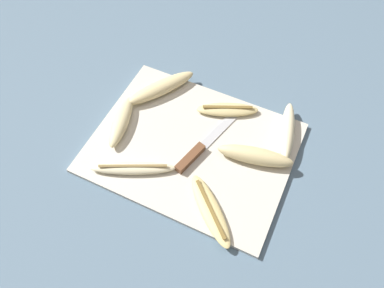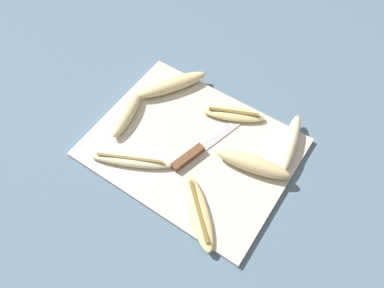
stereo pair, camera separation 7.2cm
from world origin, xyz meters
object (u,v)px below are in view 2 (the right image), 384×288
Objects in this scene: banana_mellow_near at (253,164)px; banana_pale_long at (290,143)px; knife at (195,153)px; banana_ripe_center at (171,85)px; banana_soft_right at (127,113)px; banana_golden_short at (198,212)px; banana_bright_far at (130,160)px; banana_spotted_left at (233,114)px.

banana_pale_long is at bearing 65.22° from banana_mellow_near.
banana_mellow_near reaches higher than knife.
banana_ripe_center reaches higher than banana_soft_right.
banana_golden_short is at bearing -108.36° from banana_pale_long.
banana_bright_far is at bearing 175.07° from banana_golden_short.
banana_pale_long is (0.39, 0.15, 0.00)m from banana_soft_right.
banana_spotted_left is (0.13, 0.25, -0.00)m from banana_bright_far.
banana_mellow_near is at bearing 75.88° from banana_golden_short.
knife is at bearing -140.92° from banana_pale_long.
banana_soft_right reaches higher than knife.
knife is at bearing -97.34° from banana_spotted_left.
banana_mellow_near is (0.25, 0.15, 0.01)m from banana_bright_far.
banana_pale_long is at bearing -1.10° from banana_spotted_left.
banana_soft_right is at bearing -163.72° from knife.
banana_soft_right is at bearing 132.82° from banana_bright_far.
banana_golden_short is 0.93× the size of banana_pale_long.
banana_golden_short is (0.09, -0.12, 0.00)m from knife.
banana_mellow_near is 0.15m from banana_spotted_left.
knife is at bearing 42.50° from banana_bright_far.
banana_soft_right reaches higher than banana_bright_far.
banana_bright_far is at bearing -139.55° from banana_pale_long.
banana_golden_short is (-0.04, -0.17, -0.01)m from banana_mellow_near.
banana_mellow_near is 0.34m from banana_soft_right.
banana_soft_right is at bearing -172.03° from banana_mellow_near.
banana_soft_right is 0.97× the size of banana_golden_short.
knife is 0.21m from banana_soft_right.
banana_ripe_center is at bearing 156.19° from knife.
banana_spotted_left is at bearing 34.11° from banana_soft_right.
banana_spotted_left reaches higher than knife.
banana_soft_right is at bearing 158.37° from banana_golden_short.
banana_soft_right reaches higher than banana_spotted_left.
banana_pale_long is (0.05, 0.10, -0.00)m from banana_mellow_near.
banana_bright_far is 0.29m from banana_mellow_near.
banana_mellow_near reaches higher than banana_bright_far.
banana_golden_short is at bearing -4.93° from banana_bright_far.
banana_ripe_center is at bearing 135.10° from banana_golden_short.
banana_spotted_left is (0.23, 0.15, -0.01)m from banana_soft_right.
banana_ripe_center is 1.18× the size of banana_spotted_left.
knife is 1.29× the size of banana_golden_short.
knife is 0.15m from banana_bright_far.
banana_mellow_near is 0.11m from banana_pale_long.
banana_mellow_near is 1.15× the size of banana_soft_right.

